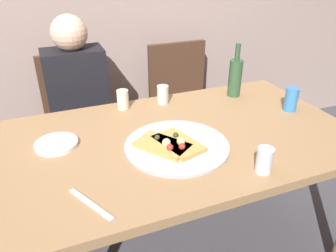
% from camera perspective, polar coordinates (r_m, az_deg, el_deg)
% --- Properties ---
extents(ground_plane, '(8.00, 8.00, 0.00)m').
position_cam_1_polar(ground_plane, '(1.95, 2.22, -20.82)').
color(ground_plane, '#424247').
extents(dining_table, '(1.56, 0.92, 0.74)m').
position_cam_1_polar(dining_table, '(1.51, 2.69, -4.02)').
color(dining_table, '#99754C').
rests_on(dining_table, ground_plane).
extents(pizza_tray, '(0.45, 0.45, 0.01)m').
position_cam_1_polar(pizza_tray, '(1.38, 1.54, -3.45)').
color(pizza_tray, '#ADADB2').
rests_on(pizza_tray, dining_table).
extents(pizza_slice_last, '(0.19, 0.25, 0.05)m').
position_cam_1_polar(pizza_slice_last, '(1.36, 1.81, -3.06)').
color(pizza_slice_last, tan).
rests_on(pizza_slice_last, pizza_tray).
extents(pizza_slice_extra, '(0.23, 0.25, 0.05)m').
position_cam_1_polar(pizza_slice_extra, '(1.35, -0.91, -3.38)').
color(pizza_slice_extra, tan).
rests_on(pizza_slice_extra, pizza_tray).
extents(wine_bottle, '(0.07, 0.07, 0.30)m').
position_cam_1_polar(wine_bottle, '(1.88, 11.77, 8.52)').
color(wine_bottle, '#2D5133').
rests_on(wine_bottle, dining_table).
extents(tumbler_near, '(0.06, 0.06, 0.10)m').
position_cam_1_polar(tumbler_near, '(1.26, 16.65, -5.80)').
color(tumbler_near, silver).
rests_on(tumbler_near, dining_table).
extents(tumbler_far, '(0.06, 0.06, 0.10)m').
position_cam_1_polar(tumbler_far, '(1.76, -0.93, 5.57)').
color(tumbler_far, '#B7C6BC').
rests_on(tumbler_far, dining_table).
extents(wine_glass, '(0.06, 0.06, 0.10)m').
position_cam_1_polar(wine_glass, '(1.72, -7.97, 4.67)').
color(wine_glass, beige).
rests_on(wine_glass, dining_table).
extents(soda_can, '(0.07, 0.07, 0.12)m').
position_cam_1_polar(soda_can, '(1.79, 20.89, 4.44)').
color(soda_can, '#337AC1').
rests_on(soda_can, dining_table).
extents(plate_stack, '(0.18, 0.18, 0.02)m').
position_cam_1_polar(plate_stack, '(1.46, -19.09, -3.01)').
color(plate_stack, white).
rests_on(plate_stack, dining_table).
extents(table_knife, '(0.12, 0.20, 0.01)m').
position_cam_1_polar(table_knife, '(1.12, -13.47, -13.26)').
color(table_knife, '#B7B7BC').
rests_on(table_knife, dining_table).
extents(chair_left, '(0.44, 0.44, 0.90)m').
position_cam_1_polar(chair_left, '(2.24, -15.27, 1.92)').
color(chair_left, '#472D1E').
rests_on(chair_left, ground_plane).
extents(chair_right, '(0.44, 0.44, 0.90)m').
position_cam_1_polar(chair_right, '(2.41, 2.62, 4.92)').
color(chair_right, '#472D1E').
rests_on(chair_right, ground_plane).
extents(guest_in_sweater, '(0.36, 0.56, 1.17)m').
position_cam_1_polar(guest_in_sweater, '(2.05, -15.12, 3.39)').
color(guest_in_sweater, black).
rests_on(guest_in_sweater, ground_plane).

